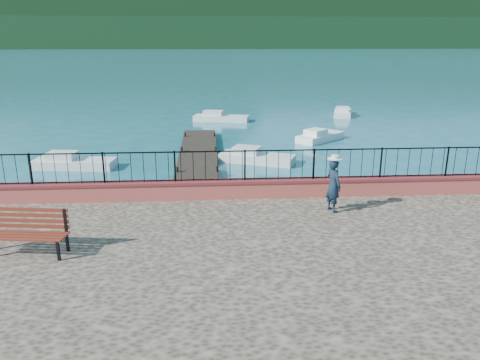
{
  "coord_description": "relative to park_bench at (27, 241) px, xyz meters",
  "views": [
    {
      "loc": [
        -1.42,
        -10.52,
        6.12
      ],
      "look_at": [
        -0.57,
        2.0,
        2.3
      ],
      "focal_mm": 35.0,
      "sensor_mm": 36.0,
      "label": 1
    }
  ],
  "objects": [
    {
      "name": "boat_1",
      "position": [
        6.8,
        12.68,
        -1.12
      ],
      "size": [
        4.01,
        2.7,
        0.8
      ],
      "primitive_type": "cube",
      "rotation": [
        0.0,
        0.0,
        -0.41
      ],
      "color": "silver",
      "rests_on": "ground"
    },
    {
      "name": "park_bench",
      "position": [
        0.0,
        0.0,
        0.0
      ],
      "size": [
        2.0,
        0.89,
        1.08
      ],
      "rotation": [
        0.0,
        0.0,
        -0.14
      ],
      "color": "black",
      "rests_on": "promenade"
    },
    {
      "name": "boat_5",
      "position": [
        15.37,
        27.27,
        -1.12
      ],
      "size": [
        2.2,
        3.54,
        0.8
      ],
      "primitive_type": "cube",
      "rotation": [
        0.0,
        0.0,
        1.28
      ],
      "color": "silver",
      "rests_on": "ground"
    },
    {
      "name": "far_forest",
      "position": [
        5.76,
        300.07,
        7.48
      ],
      "size": [
        900.0,
        60.0,
        18.0
      ],
      "primitive_type": "cube",
      "color": "black",
      "rests_on": "ground"
    },
    {
      "name": "dock",
      "position": [
        3.76,
        12.07,
        -1.37
      ],
      "size": [
        2.0,
        16.0,
        0.3
      ],
      "primitive_type": "cube",
      "color": "#2D231C",
      "rests_on": "ground"
    },
    {
      "name": "hat",
      "position": [
        7.95,
        2.34,
        1.33
      ],
      "size": [
        0.44,
        0.44,
        0.12
      ],
      "primitive_type": "cylinder",
      "color": "white",
      "rests_on": "person"
    },
    {
      "name": "boat_2",
      "position": [
        11.27,
        17.72,
        -1.12
      ],
      "size": [
        3.41,
        3.21,
        0.8
      ],
      "primitive_type": "cube",
      "rotation": [
        0.0,
        0.0,
        0.72
      ],
      "color": "white",
      "rests_on": "ground"
    },
    {
      "name": "railing",
      "position": [
        5.76,
        3.77,
        0.74
      ],
      "size": [
        27.0,
        0.05,
        0.95
      ],
      "primitive_type": "cube",
      "color": "black",
      "rests_on": "parapet"
    },
    {
      "name": "ground",
      "position": [
        5.76,
        0.07,
        -1.52
      ],
      "size": [
        2000.0,
        2000.0,
        0.0
      ],
      "primitive_type": "plane",
      "color": "#19596B",
      "rests_on": "ground"
    },
    {
      "name": "boat_4",
      "position": [
        5.32,
        25.29,
        -1.12
      ],
      "size": [
        4.36,
        2.21,
        0.8
      ],
      "primitive_type": "cube",
      "rotation": [
        0.0,
        0.0,
        -0.23
      ],
      "color": "silver",
      "rests_on": "ground"
    },
    {
      "name": "companion_hill",
      "position": [
        225.76,
        560.07,
        -1.52
      ],
      "size": [
        448.0,
        384.0,
        180.0
      ],
      "primitive_type": "ellipsoid",
      "color": "#142D23",
      "rests_on": "ground"
    },
    {
      "name": "person",
      "position": [
        7.95,
        2.34,
        0.48
      ],
      "size": [
        0.56,
        0.68,
        1.59
      ],
      "primitive_type": "imported",
      "rotation": [
        0.0,
        0.0,
        1.94
      ],
      "color": "black",
      "rests_on": "promenade"
    },
    {
      "name": "foothills",
      "position": [
        5.76,
        360.07,
        20.48
      ],
      "size": [
        900.0,
        120.0,
        44.0
      ],
      "primitive_type": "cube",
      "color": "black",
      "rests_on": "ground"
    },
    {
      "name": "parapet",
      "position": [
        5.76,
        3.77,
        -0.03
      ],
      "size": [
        28.0,
        0.46,
        0.58
      ],
      "primitive_type": "cube",
      "color": "#B14042",
      "rests_on": "promenade"
    },
    {
      "name": "boat_0",
      "position": [
        -2.28,
        12.23,
        -1.12
      ],
      "size": [
        4.07,
        1.77,
        0.8
      ],
      "primitive_type": "cube",
      "rotation": [
        0.0,
        0.0,
        -0.12
      ],
      "color": "silver",
      "rests_on": "ground"
    }
  ]
}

